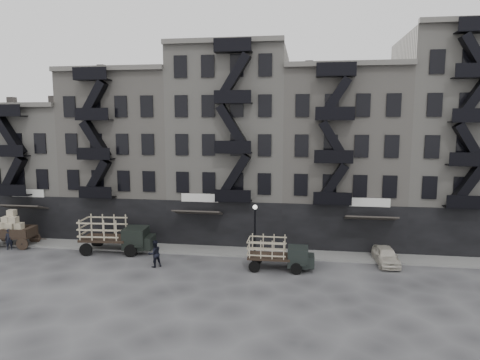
# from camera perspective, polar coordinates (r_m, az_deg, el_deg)

# --- Properties ---
(ground) EXTENTS (140.00, 140.00, 0.00)m
(ground) POSITION_cam_1_polar(r_m,az_deg,el_deg) (32.57, -3.91, -11.46)
(ground) COLOR #38383A
(ground) RESTS_ON ground
(sidewalk) EXTENTS (55.00, 2.50, 0.15)m
(sidewalk) POSITION_cam_1_polar(r_m,az_deg,el_deg) (36.03, -2.61, -9.41)
(sidewalk) COLOR slate
(sidewalk) RESTS_ON ground
(building_west) EXTENTS (10.00, 11.35, 13.20)m
(building_west) POSITION_cam_1_polar(r_m,az_deg,el_deg) (48.19, -25.18, 1.44)
(building_west) COLOR gray
(building_west) RESTS_ON ground
(building_midwest) EXTENTS (10.00, 11.35, 16.20)m
(building_midwest) POSITION_cam_1_polar(r_m,az_deg,el_deg) (43.31, -14.20, 3.30)
(building_midwest) COLOR gray
(building_midwest) RESTS_ON ground
(building_center) EXTENTS (10.00, 11.35, 18.20)m
(building_center) POSITION_cam_1_polar(r_m,az_deg,el_deg) (40.44, -1.02, 4.65)
(building_center) COLOR gray
(building_center) RESTS_ON ground
(building_mideast) EXTENTS (10.00, 11.35, 16.20)m
(building_mideast) POSITION_cam_1_polar(r_m,az_deg,el_deg) (40.08, 13.25, 2.98)
(building_mideast) COLOR gray
(building_mideast) RESTS_ON ground
(building_east) EXTENTS (10.00, 11.35, 19.20)m
(building_east) POSITION_cam_1_polar(r_m,az_deg,el_deg) (42.01, 27.08, 4.60)
(building_east) COLOR gray
(building_east) RESTS_ON ground
(lamp_post) EXTENTS (0.36, 0.36, 4.28)m
(lamp_post) POSITION_cam_1_polar(r_m,az_deg,el_deg) (33.76, 2.01, -5.82)
(lamp_post) COLOR black
(lamp_post) RESTS_ON ground
(wagon) EXTENTS (3.85, 2.25, 3.15)m
(wagon) POSITION_cam_1_polar(r_m,az_deg,el_deg) (41.94, -28.14, -5.43)
(wagon) COLOR black
(wagon) RESTS_ON ground
(stake_truck_west) EXTENTS (6.03, 2.79, 2.95)m
(stake_truck_west) POSITION_cam_1_polar(r_m,az_deg,el_deg) (36.88, -16.30, -6.72)
(stake_truck_west) COLOR black
(stake_truck_west) RESTS_ON ground
(stake_truck_east) EXTENTS (4.79, 2.01, 2.39)m
(stake_truck_east) POSITION_cam_1_polar(r_m,az_deg,el_deg) (31.68, 5.17, -9.44)
(stake_truck_east) COLOR black
(stake_truck_east) RESTS_ON ground
(car_east) EXTENTS (1.80, 3.99, 1.33)m
(car_east) POSITION_cam_1_polar(r_m,az_deg,el_deg) (34.70, 18.86, -9.50)
(car_east) COLOR beige
(car_east) RESTS_ON ground
(pedestrian_west) EXTENTS (0.76, 0.66, 1.76)m
(pedestrian_west) POSITION_cam_1_polar(r_m,az_deg,el_deg) (41.28, -28.42, -6.96)
(pedestrian_west) COLOR black
(pedestrian_west) RESTS_ON ground
(pedestrian_mid) EXTENTS (1.25, 1.23, 2.03)m
(pedestrian_mid) POSITION_cam_1_polar(r_m,az_deg,el_deg) (32.78, -11.30, -9.60)
(pedestrian_mid) COLOR black
(pedestrian_mid) RESTS_ON ground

